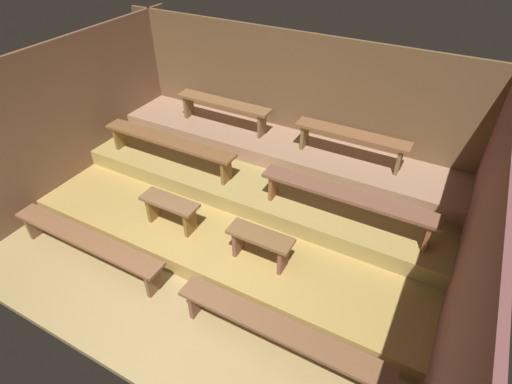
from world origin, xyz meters
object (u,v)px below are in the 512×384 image
object	(u,v)px
bench_floor_left	(86,241)
bench_middle_right	(347,198)
bench_lower_right	(260,242)
bench_floor_right	(280,331)
bench_middle_left	(168,143)
bench_upper_right	(351,138)
bench_upper_left	(223,106)
bench_lower_left	(170,208)

from	to	relation	value
bench_floor_left	bench_middle_right	size ratio (longest dim) A/B	1.03
bench_lower_right	bench_middle_right	xyz separation A→B (m)	(0.75, 0.97, 0.30)
bench_floor_right	bench_middle_left	distance (m)	3.46
bench_upper_right	bench_floor_left	bearing A→B (deg)	-130.37
bench_floor_right	bench_upper_right	size ratio (longest dim) A/B	1.41
bench_floor_left	bench_middle_left	bearing A→B (deg)	91.09
bench_floor_left	bench_upper_left	world-z (taller)	bench_upper_left
bench_middle_left	bench_floor_left	bearing A→B (deg)	-88.91
bench_lower_right	bench_middle_left	xyz separation A→B (m)	(-2.15, 0.97, 0.30)
bench_floor_right	bench_upper_left	world-z (taller)	bench_upper_left
bench_floor_left	bench_middle_right	xyz separation A→B (m)	(2.87, 1.87, 0.50)
bench_lower_right	bench_middle_right	size ratio (longest dim) A/B	0.36
bench_floor_left	bench_middle_right	distance (m)	3.46
bench_lower_left	bench_upper_right	bearing A→B (deg)	48.84
bench_floor_left	bench_floor_right	xyz separation A→B (m)	(2.83, 0.00, 0.00)
bench_floor_right	bench_lower_right	distance (m)	1.17
bench_floor_right	bench_upper_right	world-z (taller)	bench_upper_right
bench_lower_right	bench_middle_right	bearing A→B (deg)	52.41
bench_lower_left	bench_upper_right	world-z (taller)	bench_upper_right
bench_middle_right	bench_upper_left	xyz separation A→B (m)	(-2.57, 1.10, 0.24)
bench_floor_left	bench_lower_left	size ratio (longest dim) A/B	2.88
bench_middle_left	bench_middle_right	distance (m)	2.90
bench_lower_right	bench_upper_right	world-z (taller)	bench_upper_right
bench_upper_right	bench_floor_right	bearing A→B (deg)	-84.26
bench_floor_left	bench_upper_right	world-z (taller)	bench_upper_right
bench_lower_left	bench_upper_right	size ratio (longest dim) A/B	0.49
bench_lower_left	bench_upper_left	xyz separation A→B (m)	(-0.42, 2.08, 0.54)
bench_floor_left	bench_middle_right	bearing A→B (deg)	33.16
bench_lower_left	bench_middle_left	size ratio (longest dim) A/B	0.36
bench_upper_right	bench_upper_left	bearing A→B (deg)	180.00
bench_floor_left	bench_upper_left	bearing A→B (deg)	84.26
bench_middle_right	bench_middle_left	bearing A→B (deg)	180.00
bench_lower_left	bench_lower_right	distance (m)	1.40
bench_lower_right	bench_lower_left	bearing A→B (deg)	180.00
bench_floor_left	bench_upper_right	xyz separation A→B (m)	(2.53, 2.98, 0.74)
bench_floor_left	bench_upper_left	distance (m)	3.08
bench_floor_right	bench_middle_right	distance (m)	1.94
bench_floor_left	bench_lower_left	world-z (taller)	bench_lower_left
bench_floor_left	bench_floor_right	distance (m)	2.83
bench_middle_left	bench_upper_left	size ratio (longest dim) A/B	1.37
bench_floor_right	bench_lower_right	world-z (taller)	bench_lower_right
bench_upper_left	bench_floor_left	bearing A→B (deg)	-95.74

